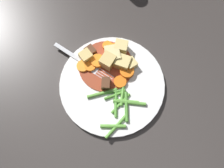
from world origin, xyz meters
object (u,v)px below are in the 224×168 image
carrot_slice_3 (90,66)px  meat_chunk_1 (90,51)px  potato_chunk_2 (112,55)px  fork (85,63)px  potato_chunk_5 (86,56)px  carrot_slice_2 (98,61)px  carrot_slice_0 (127,71)px  meat_chunk_0 (105,82)px  potato_chunk_3 (131,64)px  carrot_slice_6 (83,66)px  carrot_slice_5 (115,50)px  potato_chunk_1 (123,62)px  potato_chunk_0 (109,61)px  potato_chunk_4 (121,47)px  carrot_slice_4 (107,46)px  dinner_plate (112,85)px  carrot_slice_1 (120,83)px

carrot_slice_3 → meat_chunk_1: size_ratio=1.21×
potato_chunk_2 → fork: (-0.00, 0.07, -0.01)m
potato_chunk_5 → meat_chunk_1: potato_chunk_5 is taller
carrot_slice_2 → fork: carrot_slice_2 is taller
fork → potato_chunk_2: bearing=-87.7°
carrot_slice_0 → meat_chunk_0: bearing=107.7°
carrot_slice_3 → potato_chunk_3: (-0.02, -0.10, 0.01)m
carrot_slice_6 → potato_chunk_2: (0.01, -0.08, 0.01)m
carrot_slice_0 → potato_chunk_5: size_ratio=1.27×
carrot_slice_5 → potato_chunk_1: 0.04m
potato_chunk_0 → potato_chunk_4: 0.05m
carrot_slice_6 → carrot_slice_3: bearing=-99.0°
potato_chunk_2 → carrot_slice_6: bearing=98.7°
potato_chunk_1 → potato_chunk_3: size_ratio=1.40×
carrot_slice_2 → potato_chunk_1: size_ratio=0.98×
carrot_slice_6 → meat_chunk_0: bearing=-138.6°
carrot_slice_3 → meat_chunk_0: 0.06m
carrot_slice_0 → potato_chunk_0: size_ratio=1.04×
potato_chunk_5 → meat_chunk_0: size_ratio=1.00×
potato_chunk_2 → carrot_slice_4: bearing=13.4°
carrot_slice_5 → potato_chunk_0: size_ratio=1.00×
carrot_slice_3 → carrot_slice_4: (0.04, -0.05, 0.00)m
carrot_slice_0 → fork: (0.04, 0.10, -0.01)m
carrot_slice_6 → carrot_slice_0: bearing=-108.9°
carrot_slice_0 → meat_chunk_0: size_ratio=1.28×
carrot_slice_4 → carrot_slice_5: carrot_slice_4 is taller
potato_chunk_2 → potato_chunk_4: (0.02, -0.02, 0.00)m
meat_chunk_1 → carrot_slice_0: bearing=-132.1°
dinner_plate → carrot_slice_3: (0.05, 0.04, 0.01)m
potato_chunk_2 → potato_chunk_3: bearing=-127.6°
dinner_plate → potato_chunk_0: bearing=-3.1°
carrot_slice_6 → fork: (0.01, -0.01, -0.00)m
carrot_slice_2 → potato_chunk_5: potato_chunk_5 is taller
carrot_slice_6 → potato_chunk_1: bearing=-97.4°
meat_chunk_0 → potato_chunk_1: bearing=-50.9°
dinner_plate → carrot_slice_5: size_ratio=7.64×
carrot_slice_1 → fork: size_ratio=0.23×
dinner_plate → fork: fork is taller
carrot_slice_0 → potato_chunk_5: potato_chunk_5 is taller
potato_chunk_1 → carrot_slice_2: bearing=73.3°
potato_chunk_0 → potato_chunk_5: (0.03, 0.05, -0.00)m
carrot_slice_3 → fork: bearing=45.9°
potato_chunk_3 → carrot_slice_1: bearing=139.8°
carrot_slice_5 → potato_chunk_3: 0.06m
carrot_slice_4 → fork: size_ratio=0.18×
carrot_slice_4 → meat_chunk_0: size_ratio=0.91×
carrot_slice_5 → carrot_slice_3: bearing=115.0°
carrot_slice_4 → potato_chunk_4: (-0.01, -0.03, 0.01)m
potato_chunk_2 → meat_chunk_0: potato_chunk_2 is taller
potato_chunk_0 → potato_chunk_1: size_ratio=0.96×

